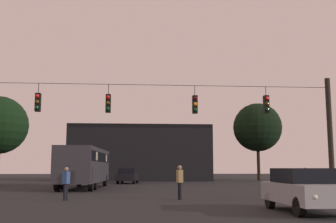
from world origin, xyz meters
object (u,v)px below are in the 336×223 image
(city_bus, at_px, (85,164))
(tree_left_silhouette, at_px, (257,127))
(car_near_right, at_px, (304,189))
(pedestrian_crossing_right, at_px, (306,182))
(pedestrian_crossing_center, at_px, (180,180))
(pedestrian_crossing_left, at_px, (66,182))
(car_far_left, at_px, (128,176))

(city_bus, xyz_separation_m, tree_left_silhouette, (19.19, 18.71, 4.77))
(city_bus, distance_m, car_near_right, 20.61)
(car_near_right, xyz_separation_m, pedestrian_crossing_right, (2.09, 4.87, 0.08))
(city_bus, relative_size, pedestrian_crossing_center, 6.67)
(pedestrian_crossing_left, distance_m, pedestrian_crossing_center, 5.48)
(tree_left_silhouette, bearing_deg, car_near_right, -104.29)
(car_far_left, height_order, pedestrian_crossing_left, pedestrian_crossing_left)
(city_bus, bearing_deg, tree_left_silhouette, 44.27)
(city_bus, xyz_separation_m, car_near_right, (9.82, -18.10, -1.07))
(pedestrian_crossing_right, xyz_separation_m, tree_left_silhouette, (7.29, 31.93, 5.77))
(car_far_left, bearing_deg, city_bus, -107.73)
(pedestrian_crossing_left, xyz_separation_m, pedestrian_crossing_center, (5.48, 0.08, 0.05))
(pedestrian_crossing_center, relative_size, tree_left_silhouette, 0.17)
(car_near_right, bearing_deg, car_far_left, 103.52)
(car_near_right, height_order, pedestrian_crossing_left, pedestrian_crossing_left)
(tree_left_silhouette, bearing_deg, car_far_left, -150.88)
(city_bus, height_order, car_far_left, city_bus)
(car_near_right, relative_size, pedestrian_crossing_center, 2.61)
(pedestrian_crossing_left, bearing_deg, car_far_left, 83.38)
(car_near_right, relative_size, tree_left_silhouette, 0.45)
(city_bus, bearing_deg, car_near_right, -61.52)
(pedestrian_crossing_left, xyz_separation_m, tree_left_silhouette, (18.61, 30.78, 5.76))
(pedestrian_crossing_center, distance_m, pedestrian_crossing_right, 5.97)
(pedestrian_crossing_center, bearing_deg, pedestrian_crossing_right, -11.96)
(car_far_left, relative_size, pedestrian_crossing_left, 2.84)
(car_near_right, height_order, car_far_left, same)
(car_far_left, xyz_separation_m, tree_left_silhouette, (16.08, 8.95, 5.84))
(car_far_left, relative_size, tree_left_silhouette, 0.46)
(car_near_right, bearing_deg, pedestrian_crossing_left, 146.88)
(car_far_left, bearing_deg, tree_left_silhouette, 29.12)
(car_near_right, distance_m, pedestrian_crossing_right, 5.30)
(city_bus, bearing_deg, pedestrian_crossing_right, -48.00)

